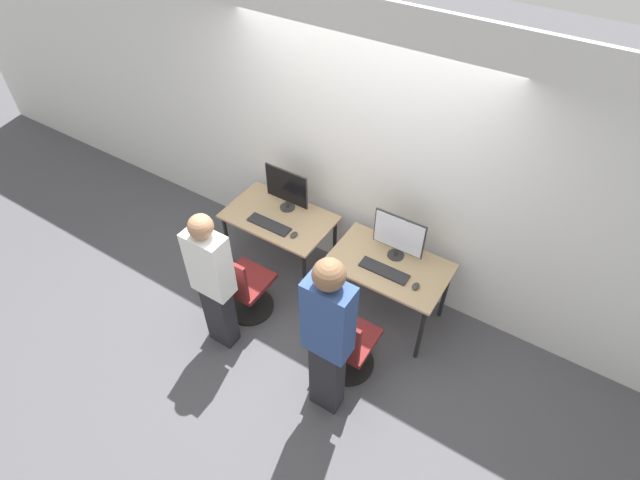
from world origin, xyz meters
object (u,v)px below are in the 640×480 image
at_px(office_chair_left, 243,288).
at_px(office_chair_right, 346,346).
at_px(person_left, 212,280).
at_px(monitor_right, 399,236).
at_px(mouse_left, 294,235).
at_px(keyboard_left, 269,224).
at_px(person_right, 328,335).
at_px(mouse_right, 416,286).
at_px(monitor_left, 287,188).
at_px(keyboard_right, 384,271).

height_order(office_chair_left, office_chair_right, same).
height_order(person_left, monitor_right, person_left).
relative_size(mouse_left, person_left, 0.06).
distance_m(keyboard_left, monitor_right, 1.30).
bearing_deg(person_right, mouse_right, 73.49).
height_order(mouse_left, office_chair_left, office_chair_left).
distance_m(person_left, monitor_right, 1.67).
xyz_separation_m(monitor_left, person_right, (1.27, -1.27, -0.01)).
bearing_deg(office_chair_right, monitor_right, 89.86).
distance_m(office_chair_right, person_right, 0.72).
bearing_deg(keyboard_left, monitor_right, 13.39).
height_order(monitor_left, person_right, person_right).
xyz_separation_m(mouse_left, person_right, (0.97, -0.96, 0.23)).
height_order(mouse_left, person_right, person_right).
xyz_separation_m(keyboard_left, office_chair_right, (1.24, -0.58, -0.38)).
height_order(monitor_left, person_left, person_left).
relative_size(mouse_left, person_right, 0.05).
bearing_deg(person_right, person_left, 178.34).
distance_m(person_left, mouse_right, 1.75).
bearing_deg(office_chair_right, keyboard_left, 154.75).
xyz_separation_m(mouse_left, person_left, (-0.20, -0.92, 0.11)).
height_order(keyboard_left, mouse_left, mouse_left).
distance_m(mouse_left, office_chair_left, 0.71).
bearing_deg(person_left, monitor_right, 46.52).
xyz_separation_m(mouse_right, office_chair_right, (-0.32, -0.62, -0.38)).
relative_size(office_chair_left, monitor_right, 1.79).
bearing_deg(keyboard_left, keyboard_right, 2.68).
relative_size(monitor_left, person_left, 0.31).
height_order(keyboard_left, office_chair_left, office_chair_left).
bearing_deg(monitor_right, person_left, -133.48).
bearing_deg(person_left, mouse_right, 32.97).
bearing_deg(keyboard_right, mouse_left, -176.84).
height_order(monitor_left, keyboard_right, monitor_left).
xyz_separation_m(mouse_left, monitor_right, (0.95, 0.29, 0.24)).
distance_m(monitor_left, keyboard_left, 0.40).
bearing_deg(keyboard_left, office_chair_left, -83.21).
height_order(mouse_left, office_chair_right, office_chair_right).
bearing_deg(mouse_left, person_left, -102.42).
distance_m(monitor_left, keyboard_right, 1.29).
relative_size(keyboard_right, mouse_right, 5.11).
xyz_separation_m(person_left, keyboard_right, (1.15, 0.97, -0.11)).
relative_size(monitor_right, mouse_right, 5.44).
bearing_deg(mouse_right, keyboard_right, 176.13).
relative_size(monitor_left, office_chair_left, 0.56).
relative_size(mouse_right, office_chair_right, 0.10).
distance_m(monitor_left, person_right, 1.79).
relative_size(office_chair_left, mouse_right, 9.73).
bearing_deg(keyboard_right, person_left, -139.70).
bearing_deg(office_chair_right, person_right, -85.39).
distance_m(keyboard_left, person_left, 0.93).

